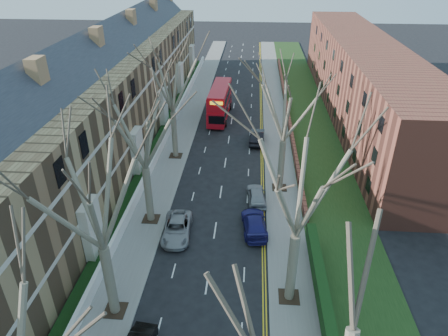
# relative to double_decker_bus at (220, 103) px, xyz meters

# --- Properties ---
(pavement_left) EXTENTS (3.00, 102.00, 0.12)m
(pavement_left) POSITION_rel_double_decker_bus_xyz_m (-4.29, -1.21, -2.01)
(pavement_left) COLOR slate
(pavement_left) RESTS_ON ground
(pavement_right) EXTENTS (3.00, 102.00, 0.12)m
(pavement_right) POSITION_rel_double_decker_bus_xyz_m (7.71, -1.21, -2.01)
(pavement_right) COLOR slate
(pavement_right) RESTS_ON ground
(terrace_left) EXTENTS (9.70, 78.00, 13.60)m
(terrace_left) POSITION_rel_double_decker_bus_xyz_m (-11.93, -9.21, 3.46)
(terrace_left) COLOR brown
(terrace_left) RESTS_ON ground
(flats_right) EXTENTS (13.97, 54.00, 10.00)m
(flats_right) POSITION_rel_double_decker_bus_xyz_m (19.17, 2.79, 2.91)
(flats_right) COLOR brown
(flats_right) RESTS_ON ground
(front_wall_left) EXTENTS (0.30, 78.00, 1.00)m
(front_wall_left) POSITION_rel_double_decker_bus_xyz_m (-5.94, -9.21, -1.45)
(front_wall_left) COLOR white
(front_wall_left) RESTS_ON ground
(grass_verge_right) EXTENTS (6.00, 102.00, 0.06)m
(grass_verge_right) POSITION_rel_double_decker_bus_xyz_m (12.21, -1.21, -1.92)
(grass_verge_right) COLOR #193312
(grass_verge_right) RESTS_ON ground
(tree_left_mid) EXTENTS (10.50, 10.50, 14.71)m
(tree_left_mid) POSITION_rel_double_decker_bus_xyz_m (-3.99, -34.21, 7.48)
(tree_left_mid) COLOR brown
(tree_left_mid) RESTS_ON ground
(tree_left_far) EXTENTS (10.15, 10.15, 14.22)m
(tree_left_far) POSITION_rel_double_decker_bus_xyz_m (-3.99, -24.21, 7.17)
(tree_left_far) COLOR brown
(tree_left_far) RESTS_ON ground
(tree_left_dist) EXTENTS (10.50, 10.50, 14.71)m
(tree_left_dist) POSITION_rel_double_decker_bus_xyz_m (-3.99, -12.21, 7.48)
(tree_left_dist) COLOR brown
(tree_left_dist) RESTS_ON ground
(tree_right_mid) EXTENTS (10.50, 10.50, 14.71)m
(tree_right_mid) POSITION_rel_double_decker_bus_xyz_m (7.41, -32.21, 7.48)
(tree_right_mid) COLOR brown
(tree_right_mid) RESTS_ON ground
(tree_right_far) EXTENTS (10.15, 10.15, 14.22)m
(tree_right_far) POSITION_rel_double_decker_bus_xyz_m (7.41, -18.21, 7.17)
(tree_right_far) COLOR brown
(tree_right_far) RESTS_ON ground
(double_decker_bus) EXTENTS (2.86, 10.12, 4.24)m
(double_decker_bus) POSITION_rel_double_decker_bus_xyz_m (0.00, 0.00, 0.00)
(double_decker_bus) COLOR #AB0C17
(double_decker_bus) RESTS_ON ground
(car_left_far) EXTENTS (2.49, 4.94, 1.34)m
(car_left_far) POSITION_rel_double_decker_bus_xyz_m (-1.34, -26.06, -1.40)
(car_left_far) COLOR gray
(car_left_far) RESTS_ON ground
(car_right_near) EXTENTS (2.46, 4.96, 1.39)m
(car_right_near) POSITION_rel_double_decker_bus_xyz_m (4.99, -24.92, -1.38)
(car_right_near) COLOR navy
(car_right_near) RESTS_ON ground
(car_right_mid) EXTENTS (2.06, 4.23, 1.39)m
(car_right_mid) POSITION_rel_double_decker_bus_xyz_m (5.14, -20.61, -1.38)
(car_right_mid) COLOR gray
(car_right_mid) RESTS_ON ground
(car_right_far) EXTENTS (1.90, 4.69, 1.51)m
(car_right_far) POSITION_rel_double_decker_bus_xyz_m (5.17, -7.71, -1.32)
(car_right_far) COLOR black
(car_right_far) RESTS_ON ground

